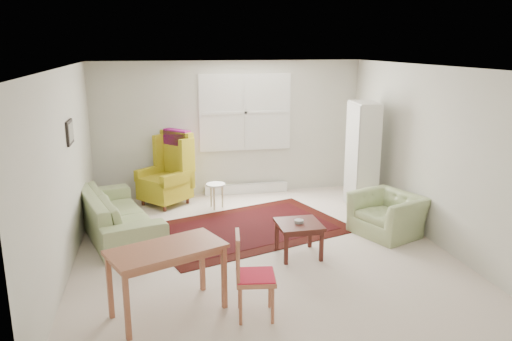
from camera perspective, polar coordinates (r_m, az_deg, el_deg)
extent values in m
cube|color=beige|center=(7.10, 0.50, -8.83)|extent=(5.00, 5.50, 0.01)
cube|color=white|center=(6.54, 0.55, 11.76)|extent=(5.00, 5.50, 0.01)
cube|color=beige|center=(9.37, -3.06, 4.79)|extent=(5.00, 0.04, 2.50)
cube|color=beige|center=(4.18, 8.59, -7.41)|extent=(5.00, 0.04, 2.50)
cube|color=beige|center=(6.66, -21.00, -0.03)|extent=(0.04, 5.50, 2.50)
cube|color=beige|center=(7.63, 19.20, 1.85)|extent=(0.04, 5.50, 2.50)
cube|color=white|center=(9.35, -1.23, 6.65)|extent=(1.72, 0.06, 1.42)
cube|color=white|center=(9.35, -1.23, 6.65)|extent=(1.60, 0.02, 1.30)
cube|color=silver|center=(9.60, -1.12, -2.07)|extent=(1.60, 0.12, 0.18)
cube|color=black|center=(7.06, -20.51, 4.11)|extent=(0.03, 0.42, 0.32)
cube|color=#AB894F|center=(7.06, -20.39, 4.12)|extent=(0.01, 0.34, 0.24)
imported|color=#99AA71|center=(7.75, -15.66, -3.80)|extent=(1.49, 2.41, 0.91)
imported|color=#99AA71|center=(7.73, 14.82, -4.45)|extent=(1.12, 1.19, 0.74)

